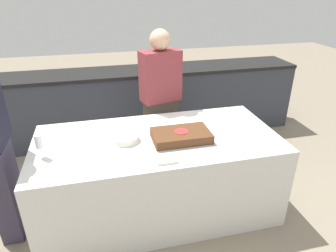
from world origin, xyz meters
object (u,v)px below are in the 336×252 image
at_px(cake, 181,136).
at_px(wine_glass, 39,142).
at_px(plate_stack, 125,138).
at_px(person_cutting_cake, 161,101).

bearing_deg(cake, wine_glass, -179.22).
bearing_deg(plate_stack, cake, -11.14).
distance_m(cake, person_cutting_cake, 0.79).
xyz_separation_m(cake, plate_stack, (-0.46, 0.09, -0.01)).
bearing_deg(person_cutting_cake, cake, 75.42).
height_order(cake, wine_glass, wine_glass).
distance_m(cake, wine_glass, 1.10).
distance_m(plate_stack, wine_glass, 0.66).
xyz_separation_m(cake, person_cutting_cake, (0.00, 0.79, 0.00)).
distance_m(cake, plate_stack, 0.47).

